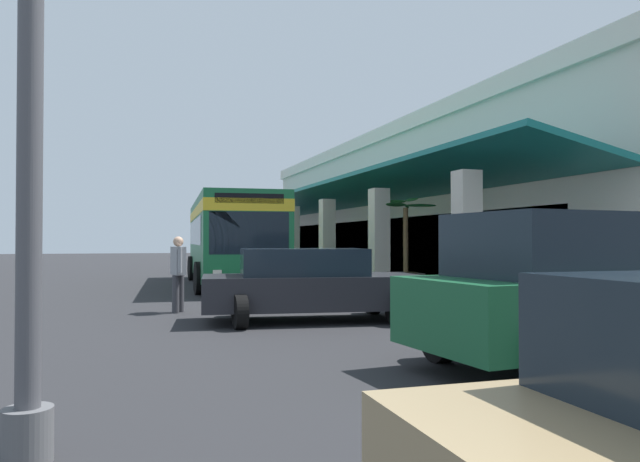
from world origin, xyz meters
name	(u,v)px	position (x,y,z in m)	size (l,w,h in m)	color
ground	(426,278)	(0.00, 8.00, 0.00)	(120.00, 120.00, 0.00)	#262628
curb_strip	(302,276)	(-2.26, 2.97, 0.06)	(37.74, 0.50, 0.12)	#9E998E
plaza_building	(486,207)	(-2.26, 12.59, 3.34)	(31.75, 16.34, 6.68)	beige
transit_bus	(230,235)	(1.56, -0.95, 1.85)	(11.36, 3.36, 3.34)	#196638
parked_suv_green	(587,288)	(17.20, 1.04, 1.02)	(2.98, 4.95, 1.97)	#195933
parked_sedan_charcoal	(310,284)	(11.92, -1.08, 0.75)	(2.86, 4.61, 1.47)	#232328
pedestrian	(178,270)	(9.62, -3.51, 0.98)	(0.70, 0.32, 1.73)	#38383D
potted_palm	(406,270)	(6.17, 3.94, 0.69)	(1.56, 1.86, 3.01)	#4C4742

